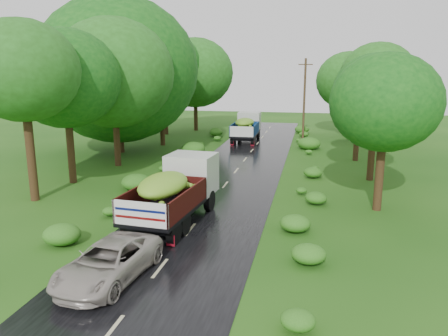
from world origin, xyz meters
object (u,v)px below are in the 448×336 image
(truck_near, at_px, (176,188))
(truck_far, at_px, (247,126))
(car, at_px, (109,262))
(utility_pole, at_px, (304,98))

(truck_near, bearing_deg, truck_far, 95.82)
(truck_near, relative_size, car, 1.49)
(truck_near, height_order, utility_pole, utility_pole)
(truck_far, distance_m, car, 30.41)
(truck_near, height_order, car, truck_near)
(truck_far, bearing_deg, utility_pole, 22.74)
(truck_near, height_order, truck_far, truck_near)
(truck_far, xyz_separation_m, car, (-0.13, -30.40, -0.87))
(truck_far, bearing_deg, truck_near, -89.94)
(utility_pole, bearing_deg, truck_far, -160.83)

